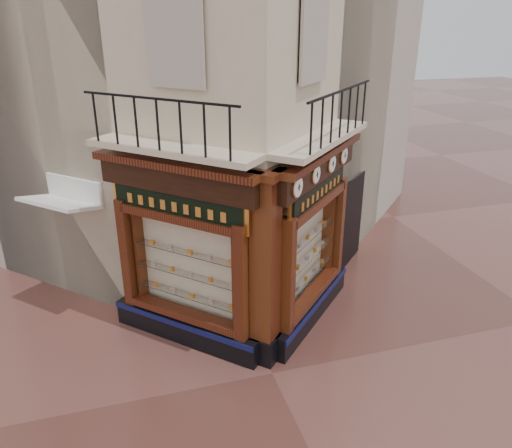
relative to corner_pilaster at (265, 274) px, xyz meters
name	(u,v)px	position (x,y,z in m)	size (l,w,h in m)	color
ground	(272,373)	(0.00, -0.50, -1.95)	(80.00, 80.00, 0.00)	#532D26
main_building	(201,33)	(0.00, 5.66, 4.05)	(8.00, 8.00, 12.00)	beige
neighbour_left	(102,49)	(-2.47, 8.13, 3.55)	(8.00, 8.00, 11.00)	#B0A699
neighbour_right	(264,47)	(2.47, 8.13, 3.55)	(8.00, 8.00, 11.00)	#B0A699
shopfront_left	(182,257)	(-1.41, 1.07, 0.03)	(2.86, 2.86, 3.98)	black
shopfront_right	(313,240)	(1.41, 1.07, 0.03)	(2.86, 2.86, 3.98)	black
corner_pilaster	(265,274)	(0.00, 0.00, 0.00)	(0.85, 0.85, 3.98)	black
balcony	(251,143)	(0.00, 0.99, 2.27)	(5.94, 2.97, 1.03)	beige
clock_a	(297,187)	(0.57, -0.03, 1.67)	(0.32, 0.32, 0.40)	#B3793B
clock_b	(316,174)	(1.18, 0.58, 1.67)	(0.30, 0.30, 0.38)	#B3793B
clock_c	(331,164)	(1.79, 1.19, 1.67)	(0.32, 0.32, 0.40)	#B3793B
clock_d	(344,155)	(2.31, 1.71, 1.67)	(0.32, 0.32, 0.40)	#B3793B
awning	(77,308)	(-3.74, 3.04, -1.95)	(1.63, 0.98, 0.08)	white
signboard_left	(176,206)	(-1.46, 1.01, 1.15)	(2.28, 2.28, 0.61)	#EDAA45
signboard_right	(319,192)	(1.46, 1.01, 1.15)	(2.04, 2.04, 0.55)	#EDAA45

